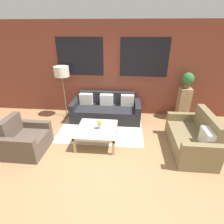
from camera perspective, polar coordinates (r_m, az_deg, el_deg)
name	(u,v)px	position (r m, az deg, el deg)	size (l,w,h in m)	color
ground_plane	(101,160)	(3.91, -3.46, -15.47)	(16.00, 16.00, 0.00)	#9E754C
wall_back_brick	(112,70)	(5.49, -0.05, 13.48)	(8.40, 0.09, 2.80)	brown
rug	(101,130)	(4.91, -3.68, -5.88)	(2.30, 1.43, 0.00)	beige
couch_dark	(106,110)	(5.41, -1.92, 0.67)	(2.07, 0.88, 0.78)	#232328
settee_vintage	(192,139)	(4.39, 24.78, -7.94)	(0.80, 1.48, 0.92)	olive
armchair_corner	(26,140)	(4.46, -26.29, -8.24)	(0.80, 0.91, 0.84)	brown
coffee_table	(97,130)	(4.25, -4.96, -5.96)	(0.95, 0.95, 0.40)	silver
floor_lamp	(62,73)	(5.41, -16.09, 12.07)	(0.43, 0.43, 1.58)	olive
drawer_cabinet	(183,104)	(5.75, 22.21, 2.56)	(0.32, 0.39, 0.99)	tan
potted_plant	(188,79)	(5.52, 23.50, 9.72)	(0.35, 0.35, 0.45)	brown
flower_vase	(100,123)	(4.14, -4.02, -3.72)	(0.13, 0.13, 0.24)	#ADBCC6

